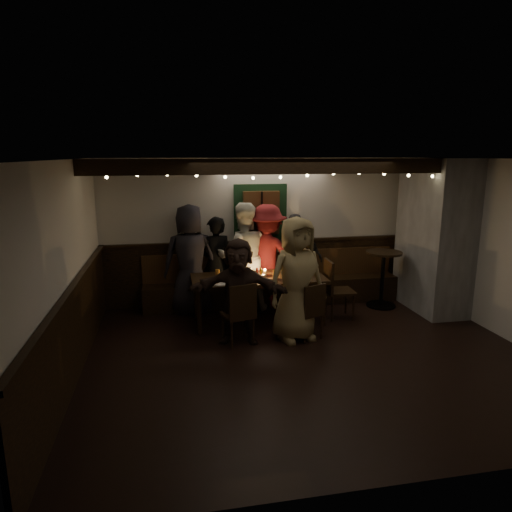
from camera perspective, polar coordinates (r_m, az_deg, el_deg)
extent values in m
cube|color=black|center=(6.35, 6.79, -12.32)|extent=(6.00, 5.00, 0.01)
cube|color=black|center=(5.76, 7.47, 11.95)|extent=(6.00, 5.00, 0.01)
cube|color=white|center=(8.29, 1.82, 3.15)|extent=(6.00, 0.01, 2.60)
cube|color=white|center=(5.77, -22.63, -2.03)|extent=(0.01, 5.00, 2.60)
cube|color=black|center=(8.42, 1.83, -1.92)|extent=(6.00, 0.05, 1.10)
cube|color=black|center=(5.98, -21.74, -8.99)|extent=(0.05, 5.00, 1.10)
cube|color=slate|center=(8.38, 21.40, 2.39)|extent=(0.70, 1.40, 2.60)
cube|color=black|center=(8.27, 2.19, -4.53)|extent=(4.60, 0.45, 0.45)
cube|color=#442B11|center=(8.32, 1.94, -1.03)|extent=(4.60, 0.06, 0.50)
cube|color=black|center=(8.14, 0.56, 5.47)|extent=(0.95, 0.04, 1.00)
cube|color=#442B11|center=(8.08, 0.64, 5.42)|extent=(0.64, 0.12, 0.76)
cube|color=black|center=(6.72, 4.75, 11.11)|extent=(6.00, 0.16, 0.22)
sphere|color=#FFE599|center=(6.51, -18.18, 9.34)|extent=(0.04, 0.04, 0.04)
sphere|color=#FFE599|center=(6.47, -14.64, 9.75)|extent=(0.04, 0.04, 0.04)
sphere|color=#FFE599|center=(6.46, -11.05, 9.97)|extent=(0.04, 0.04, 0.04)
sphere|color=#FFE599|center=(6.47, -7.45, 9.95)|extent=(0.04, 0.04, 0.04)
sphere|color=#FFE599|center=(6.51, -3.87, 9.81)|extent=(0.04, 0.04, 0.04)
sphere|color=#FFE599|center=(6.57, -0.36, 9.73)|extent=(0.04, 0.04, 0.04)
sphere|color=#FFE599|center=(6.65, 3.08, 9.80)|extent=(0.04, 0.04, 0.04)
sphere|color=#FFE599|center=(6.76, 6.43, 9.98)|extent=(0.04, 0.04, 0.04)
sphere|color=#FFE599|center=(6.89, 9.67, 10.13)|extent=(0.04, 0.04, 0.04)
sphere|color=#FFE599|center=(7.04, 12.77, 10.09)|extent=(0.04, 0.04, 0.04)
sphere|color=#FFE599|center=(7.21, 15.73, 9.85)|extent=(0.04, 0.04, 0.04)
sphere|color=#FFE599|center=(7.39, 18.53, 9.53)|extent=(0.04, 0.04, 0.04)
sphere|color=#FFE599|center=(7.60, 21.20, 9.28)|extent=(0.04, 0.04, 0.04)
sphere|color=#FFE599|center=(7.81, 23.72, 9.19)|extent=(0.04, 0.04, 0.04)
cube|color=black|center=(7.27, 0.30, -2.86)|extent=(2.11, 0.90, 0.06)
cylinder|color=black|center=(6.91, -7.10, -7.06)|extent=(0.07, 0.07, 0.69)
cylinder|color=black|center=(7.62, -7.48, -5.20)|extent=(0.07, 0.07, 0.69)
cylinder|color=black|center=(7.28, 8.44, -6.07)|extent=(0.07, 0.07, 0.69)
cylinder|color=black|center=(7.95, 6.69, -4.40)|extent=(0.07, 0.07, 0.69)
cylinder|color=#BF7226|center=(7.19, -4.83, -2.25)|extent=(0.07, 0.07, 0.14)
cylinder|color=#BF7226|center=(6.96, -3.03, -2.72)|extent=(0.07, 0.07, 0.14)
cylinder|color=silver|center=(7.32, -0.76, -1.93)|extent=(0.07, 0.07, 0.14)
cylinder|color=#BF7226|center=(7.16, 2.42, -2.29)|extent=(0.07, 0.07, 0.14)
cylinder|color=silver|center=(7.59, 3.77, -1.44)|extent=(0.07, 0.07, 0.14)
cylinder|color=#BF7226|center=(7.31, 6.16, -2.04)|extent=(0.07, 0.07, 0.14)
cylinder|color=white|center=(6.88, -4.39, -3.47)|extent=(0.26, 0.26, 0.02)
cube|color=#B2B2B7|center=(7.21, 0.37, -2.54)|extent=(0.16, 0.10, 0.05)
cylinder|color=#990C0C|center=(7.19, 0.14, -2.13)|extent=(0.04, 0.04, 0.16)
cylinder|color=gold|center=(7.20, 0.61, -2.11)|extent=(0.04, 0.04, 0.16)
cylinder|color=silver|center=(7.32, 1.11, -2.18)|extent=(0.05, 0.05, 0.08)
sphere|color=#FFB24C|center=(7.30, 1.11, -1.73)|extent=(0.03, 0.03, 0.03)
cube|color=black|center=(6.56, -2.28, -7.37)|extent=(0.50, 0.50, 0.04)
cube|color=black|center=(6.32, -1.63, -5.72)|extent=(0.41, 0.14, 0.47)
cylinder|color=black|center=(6.84, -1.52, -8.47)|extent=(0.04, 0.04, 0.40)
cylinder|color=black|center=(6.56, -0.33, -9.42)|extent=(0.04, 0.04, 0.40)
cylinder|color=black|center=(6.72, -4.15, -8.89)|extent=(0.04, 0.04, 0.40)
cylinder|color=black|center=(6.44, -3.05, -9.88)|extent=(0.04, 0.04, 0.40)
cube|color=black|center=(6.79, 6.37, -7.01)|extent=(0.50, 0.50, 0.04)
cube|color=black|center=(6.58, 7.37, -5.48)|extent=(0.37, 0.18, 0.44)
cylinder|color=black|center=(7.06, 6.50, -7.99)|extent=(0.03, 0.03, 0.37)
cylinder|color=black|center=(6.84, 8.17, -8.73)|extent=(0.03, 0.03, 0.37)
cylinder|color=black|center=(6.88, 4.49, -8.52)|extent=(0.03, 0.03, 0.37)
cylinder|color=black|center=(6.65, 6.13, -9.30)|extent=(0.03, 0.03, 0.37)
cube|color=black|center=(7.65, 10.43, -4.36)|extent=(0.46, 0.46, 0.04)
cube|color=black|center=(7.52, 9.06, -2.44)|extent=(0.06, 0.45, 0.51)
cylinder|color=black|center=(7.62, 12.08, -6.38)|extent=(0.04, 0.04, 0.43)
cylinder|color=black|center=(7.51, 9.49, -6.57)|extent=(0.04, 0.04, 0.43)
cylinder|color=black|center=(7.94, 11.18, -5.56)|extent=(0.04, 0.04, 0.43)
cylinder|color=black|center=(7.83, 8.69, -5.72)|extent=(0.04, 0.04, 0.43)
cylinder|color=black|center=(8.52, 15.32, -5.95)|extent=(0.51, 0.51, 0.03)
cylinder|color=black|center=(8.38, 15.51, -2.87)|extent=(0.07, 0.07, 0.98)
cylinder|color=black|center=(8.27, 15.71, 0.40)|extent=(0.63, 0.63, 0.04)
imported|color=black|center=(7.76, -8.20, -0.40)|extent=(0.93, 0.62, 1.86)
imported|color=black|center=(7.88, -5.06, -0.96)|extent=(0.65, 0.47, 1.64)
imported|color=silver|center=(7.84, -1.65, -0.11)|extent=(0.92, 0.73, 1.87)
imported|color=maroon|center=(7.98, 1.41, -0.07)|extent=(1.35, 1.08, 1.82)
imported|color=#2A2A2D|center=(8.06, 4.98, -0.57)|extent=(0.98, 0.42, 1.66)
imported|color=#2D1F19|center=(6.51, -2.20, -4.40)|extent=(1.48, 0.79, 1.52)
imported|color=#9B8454|center=(6.58, 5.07, -2.91)|extent=(1.00, 0.78, 1.81)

